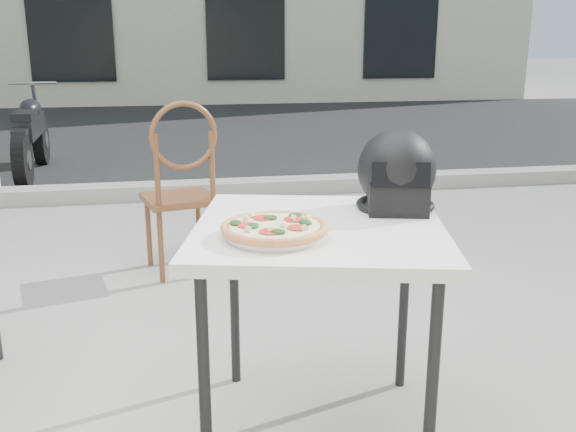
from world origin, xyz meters
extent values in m
plane|color=gray|center=(0.00, 0.00, 0.00)|extent=(80.00, 80.00, 0.00)
cube|color=black|center=(0.00, 7.00, 0.00)|extent=(30.00, 8.00, 0.00)
cube|color=gray|center=(0.00, 3.00, 0.06)|extent=(30.00, 0.25, 0.12)
cube|color=black|center=(-1.70, 10.98, 1.60)|extent=(1.60, 0.08, 2.20)
cube|color=black|center=(1.70, 10.98, 1.60)|extent=(1.60, 0.08, 2.20)
cube|color=black|center=(5.00, 10.98, 1.60)|extent=(1.60, 0.08, 2.20)
cube|color=white|center=(0.58, -0.57, 0.73)|extent=(0.94, 0.94, 0.04)
cylinder|color=black|center=(0.19, -0.81, 0.35)|extent=(0.04, 0.04, 0.71)
cylinder|color=black|center=(0.82, -0.96, 0.35)|extent=(0.04, 0.04, 0.71)
cylinder|color=black|center=(0.34, -0.18, 0.35)|extent=(0.04, 0.04, 0.71)
cylinder|color=black|center=(0.97, -0.33, 0.35)|extent=(0.04, 0.04, 0.71)
cylinder|color=white|center=(0.41, -0.68, 0.75)|extent=(0.32, 0.32, 0.01)
torus|color=white|center=(0.41, -0.68, 0.76)|extent=(0.33, 0.33, 0.02)
cylinder|color=#D68A4E|center=(0.41, -0.68, 0.77)|extent=(0.40, 0.40, 0.01)
torus|color=#D68A4E|center=(0.41, -0.68, 0.78)|extent=(0.41, 0.41, 0.02)
cylinder|color=#A83112|center=(0.41, -0.68, 0.78)|extent=(0.36, 0.36, 0.00)
cylinder|color=beige|center=(0.41, -0.68, 0.78)|extent=(0.35, 0.35, 0.00)
cylinder|color=red|center=(0.48, -0.64, 0.79)|extent=(0.08, 0.08, 0.00)
cylinder|color=red|center=(0.39, -0.60, 0.79)|extent=(0.08, 0.08, 0.00)
cylinder|color=red|center=(0.34, -0.68, 0.79)|extent=(0.08, 0.08, 0.00)
cylinder|color=red|center=(0.39, -0.75, 0.79)|extent=(0.08, 0.08, 0.00)
cylinder|color=red|center=(0.47, -0.73, 0.79)|extent=(0.08, 0.08, 0.00)
ellipsoid|color=#153C17|center=(0.41, -0.61, 0.79)|extent=(0.05, 0.05, 0.01)
ellipsoid|color=#153C17|center=(0.35, -0.69, 0.79)|extent=(0.05, 0.05, 0.01)
ellipsoid|color=#153C17|center=(0.51, -0.68, 0.79)|extent=(0.05, 0.06, 0.01)
ellipsoid|color=#153C17|center=(0.41, -0.76, 0.79)|extent=(0.05, 0.05, 0.01)
ellipsoid|color=#153C17|center=(0.49, -0.60, 0.79)|extent=(0.06, 0.05, 0.01)
ellipsoid|color=#153C17|center=(0.30, -0.65, 0.79)|extent=(0.05, 0.05, 0.01)
cylinder|color=#DDD587|center=(0.44, -0.70, 0.79)|extent=(0.03, 0.03, 0.02)
cylinder|color=#DDD587|center=(0.33, -0.63, 0.79)|extent=(0.03, 0.02, 0.02)
cylinder|color=#DDD587|center=(0.48, -0.64, 0.79)|extent=(0.03, 0.03, 0.02)
cylinder|color=#DDD587|center=(0.36, -0.58, 0.79)|extent=(0.03, 0.03, 0.02)
cylinder|color=#DDD587|center=(0.49, -0.75, 0.79)|extent=(0.03, 0.02, 0.02)
cylinder|color=#DDD587|center=(0.33, -0.73, 0.79)|extent=(0.03, 0.03, 0.02)
cylinder|color=#DDD587|center=(0.52, -0.65, 0.79)|extent=(0.03, 0.03, 0.02)
cylinder|color=#DDD587|center=(0.39, -0.75, 0.79)|extent=(0.02, 0.02, 0.02)
ellipsoid|color=black|center=(0.88, -0.42, 0.88)|extent=(0.32, 0.33, 0.28)
cube|color=black|center=(0.86, -0.50, 0.80)|extent=(0.21, 0.14, 0.11)
torus|color=black|center=(0.88, -0.42, 0.76)|extent=(0.32, 0.32, 0.02)
cube|color=black|center=(0.85, -0.54, 0.89)|extent=(0.19, 0.08, 0.09)
cube|color=brown|center=(0.15, 1.14, 0.43)|extent=(0.46, 0.46, 0.03)
cylinder|color=brown|center=(0.26, 1.33, 0.21)|extent=(0.04, 0.04, 0.42)
cylinder|color=brown|center=(-0.03, 1.26, 0.21)|extent=(0.04, 0.04, 0.42)
cylinder|color=brown|center=(0.34, 1.03, 0.21)|extent=(0.04, 0.04, 0.42)
cylinder|color=brown|center=(0.04, 0.96, 0.21)|extent=(0.04, 0.04, 0.42)
cylinder|color=brown|center=(0.34, 1.02, 0.63)|extent=(0.04, 0.04, 0.40)
cylinder|color=brown|center=(0.04, 0.95, 0.63)|extent=(0.04, 0.04, 0.40)
torus|color=brown|center=(0.19, 0.99, 0.81)|extent=(0.37, 0.12, 0.38)
cylinder|color=black|center=(-1.26, 4.77, 0.27)|extent=(0.14, 0.54, 0.54)
cylinder|color=slate|center=(-1.26, 4.77, 0.27)|extent=(0.13, 0.19, 0.18)
cylinder|color=black|center=(-1.20, 3.51, 0.27)|extent=(0.14, 0.54, 0.54)
cylinder|color=slate|center=(-1.20, 3.51, 0.27)|extent=(0.13, 0.19, 0.18)
cube|color=black|center=(-1.23, 4.14, 0.49)|extent=(0.21, 0.95, 0.20)
ellipsoid|color=black|center=(-1.24, 4.27, 0.64)|extent=(0.22, 0.38, 0.20)
cube|color=black|center=(-1.22, 3.87, 0.63)|extent=(0.20, 0.46, 0.07)
cylinder|color=slate|center=(-1.26, 4.69, 0.56)|extent=(0.05, 0.29, 0.64)
cylinder|color=slate|center=(-1.25, 4.59, 0.88)|extent=(0.47, 0.05, 0.03)
cube|color=black|center=(-1.20, 3.53, 0.52)|extent=(0.14, 0.20, 0.04)
camera|label=1|loc=(0.13, -2.47, 1.31)|focal=40.00mm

